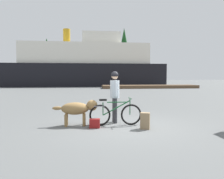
{
  "coord_description": "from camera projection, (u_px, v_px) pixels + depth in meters",
  "views": [
    {
      "loc": [
        -1.33,
        -7.08,
        1.63
      ],
      "look_at": [
        -0.29,
        1.19,
        1.13
      ],
      "focal_mm": 36.38,
      "sensor_mm": 36.0,
      "label": 1
    }
  ],
  "objects": [
    {
      "name": "handbag_pannier",
      "position": [
        95.0,
        123.0,
        7.09
      ],
      "size": [
        0.34,
        0.22,
        0.29
      ],
      "primitive_type": "cube",
      "rotation": [
        0.0,
        0.0,
        -0.13
      ],
      "color": "maroon",
      "rests_on": "ground_plane"
    },
    {
      "name": "pine_tree_mid_back",
      "position": [
        131.0,
        59.0,
        55.09
      ],
      "size": [
        3.31,
        3.31,
        9.12
      ],
      "color": "#4C331E",
      "rests_on": "ground_plane"
    },
    {
      "name": "bicycle",
      "position": [
        115.0,
        114.0,
        7.44
      ],
      "size": [
        1.73,
        0.44,
        0.9
      ],
      "color": "black",
      "rests_on": "ground_plane"
    },
    {
      "name": "ground_plane",
      "position": [
        125.0,
        127.0,
        7.28
      ],
      "size": [
        160.0,
        160.0,
        0.0
      ],
      "primitive_type": "plane",
      "color": "#595B5B"
    },
    {
      "name": "person_cyclist",
      "position": [
        115.0,
        91.0,
        7.86
      ],
      "size": [
        0.32,
        0.53,
        1.79
      ],
      "color": "#333338",
      "rests_on": "ground_plane"
    },
    {
      "name": "dock_pier",
      "position": [
        150.0,
        87.0,
        30.17
      ],
      "size": [
        12.61,
        2.71,
        0.4
      ],
      "primitive_type": "cube",
      "color": "brown",
      "rests_on": "ground_plane"
    },
    {
      "name": "backpack",
      "position": [
        145.0,
        121.0,
        6.94
      ],
      "size": [
        0.33,
        0.29,
        0.5
      ],
      "primitive_type": "cube",
      "rotation": [
        0.0,
        0.0,
        -0.39
      ],
      "color": "#8C7251",
      "rests_on": "ground_plane"
    },
    {
      "name": "pine_tree_center",
      "position": [
        108.0,
        54.0,
        49.63
      ],
      "size": [
        3.21,
        3.21,
        10.48
      ],
      "color": "#4C331E",
      "rests_on": "ground_plane"
    },
    {
      "name": "ferry_boat",
      "position": [
        86.0,
        66.0,
        36.77
      ],
      "size": [
        24.64,
        7.43,
        9.07
      ],
      "color": "black",
      "rests_on": "ground_plane"
    },
    {
      "name": "pine_tree_far_left",
      "position": [
        47.0,
        54.0,
        49.35
      ],
      "size": [
        3.65,
        3.65,
        9.77
      ],
      "color": "#4C331E",
      "rests_on": "ground_plane"
    },
    {
      "name": "dog",
      "position": [
        78.0,
        109.0,
        7.41
      ],
      "size": [
        1.46,
        0.48,
        0.84
      ],
      "color": "olive",
      "rests_on": "ground_plane"
    },
    {
      "name": "pine_tree_far_right",
      "position": [
        124.0,
        49.0,
        52.08
      ],
      "size": [
        3.69,
        3.69,
        12.57
      ],
      "color": "#4C331E",
      "rests_on": "ground_plane"
    },
    {
      "name": "sailboat_moored",
      "position": [
        0.0,
        82.0,
        39.74
      ],
      "size": [
        7.17,
        2.01,
        8.87
      ],
      "color": "silver",
      "rests_on": "ground_plane"
    }
  ]
}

